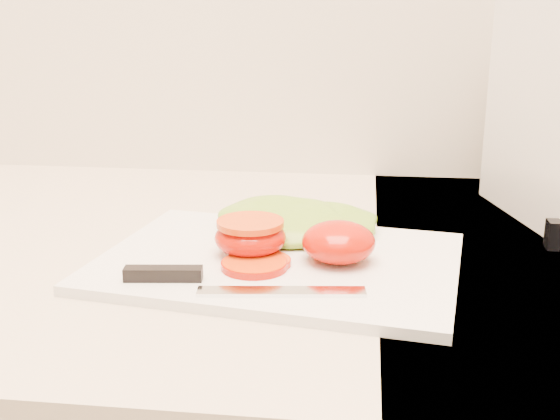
# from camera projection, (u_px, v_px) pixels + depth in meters

# --- Properties ---
(cutting_board) EXTENTS (0.37, 0.29, 0.01)m
(cutting_board) POSITION_uv_depth(u_px,v_px,m) (279.00, 262.00, 0.68)
(cutting_board) COLOR silver
(cutting_board) RESTS_ON counter
(tomato_half_dome) EXTENTS (0.07, 0.07, 0.04)m
(tomato_half_dome) POSITION_uv_depth(u_px,v_px,m) (339.00, 242.00, 0.66)
(tomato_half_dome) COLOR #C00E00
(tomato_half_dome) RESTS_ON cutting_board
(tomato_half_cut) EXTENTS (0.07, 0.07, 0.04)m
(tomato_half_cut) POSITION_uv_depth(u_px,v_px,m) (250.00, 236.00, 0.68)
(tomato_half_cut) COLOR #C00E00
(tomato_half_cut) RESTS_ON cutting_board
(tomato_slice_0) EXTENTS (0.06, 0.06, 0.01)m
(tomato_slice_0) POSITION_uv_depth(u_px,v_px,m) (254.00, 265.00, 0.65)
(tomato_slice_0) COLOR #E65D0A
(tomato_slice_0) RESTS_ON cutting_board
(tomato_slice_1) EXTENTS (0.05, 0.05, 0.01)m
(tomato_slice_1) POSITION_uv_depth(u_px,v_px,m) (262.00, 262.00, 0.66)
(tomato_slice_1) COLOR #E65D0A
(tomato_slice_1) RESTS_ON cutting_board
(lettuce_leaf_0) EXTENTS (0.18, 0.15, 0.03)m
(lettuce_leaf_0) POSITION_uv_depth(u_px,v_px,m) (284.00, 221.00, 0.74)
(lettuce_leaf_0) COLOR #80B730
(lettuce_leaf_0) RESTS_ON cutting_board
(lettuce_leaf_1) EXTENTS (0.14, 0.12, 0.03)m
(lettuce_leaf_1) POSITION_uv_depth(u_px,v_px,m) (324.00, 224.00, 0.74)
(lettuce_leaf_1) COLOR #80B730
(lettuce_leaf_1) RESTS_ON cutting_board
(knife) EXTENTS (0.22, 0.05, 0.01)m
(knife) POSITION_uv_depth(u_px,v_px,m) (208.00, 281.00, 0.61)
(knife) COLOR silver
(knife) RESTS_ON cutting_board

